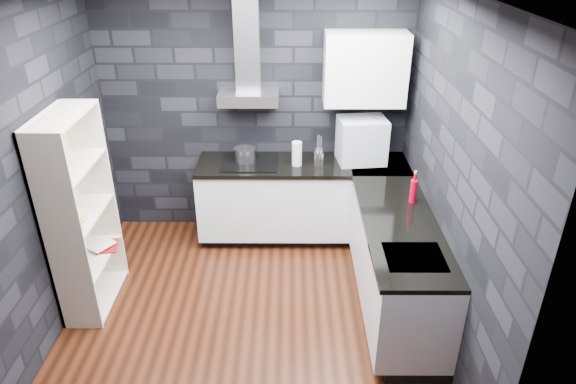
{
  "coord_description": "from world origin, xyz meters",
  "views": [
    {
      "loc": [
        0.37,
        -3.57,
        3.1
      ],
      "look_at": [
        0.35,
        0.45,
        1.0
      ],
      "focal_mm": 32.0,
      "sensor_mm": 36.0,
      "label": 1
    }
  ],
  "objects_px": {
    "bookshelf": "(81,215)",
    "fruit_bowl": "(75,218)",
    "utensil_crock": "(319,159)",
    "appliance_garage": "(362,141)",
    "pot": "(245,155)",
    "red_bottle": "(413,191)",
    "storage_jar": "(319,154)",
    "glass_vase": "(297,154)"
  },
  "relations": [
    {
      "from": "appliance_garage",
      "to": "bookshelf",
      "type": "height_order",
      "value": "bookshelf"
    },
    {
      "from": "pot",
      "to": "red_bottle",
      "type": "relative_size",
      "value": 0.99
    },
    {
      "from": "glass_vase",
      "to": "fruit_bowl",
      "type": "height_order",
      "value": "glass_vase"
    },
    {
      "from": "utensil_crock",
      "to": "red_bottle",
      "type": "distance_m",
      "value": 1.14
    },
    {
      "from": "appliance_garage",
      "to": "fruit_bowl",
      "type": "relative_size",
      "value": 2.2
    },
    {
      "from": "fruit_bowl",
      "to": "bookshelf",
      "type": "bearing_deg",
      "value": 90.0
    },
    {
      "from": "utensil_crock",
      "to": "appliance_garage",
      "type": "bearing_deg",
      "value": 11.99
    },
    {
      "from": "fruit_bowl",
      "to": "pot",
      "type": "bearing_deg",
      "value": 43.06
    },
    {
      "from": "utensil_crock",
      "to": "glass_vase",
      "type": "bearing_deg",
      "value": -175.98
    },
    {
      "from": "storage_jar",
      "to": "red_bottle",
      "type": "relative_size",
      "value": 0.46
    },
    {
      "from": "pot",
      "to": "glass_vase",
      "type": "bearing_deg",
      "value": -9.43
    },
    {
      "from": "glass_vase",
      "to": "bookshelf",
      "type": "xyz_separation_m",
      "value": [
        -1.86,
        -1.04,
        -0.13
      ]
    },
    {
      "from": "appliance_garage",
      "to": "fruit_bowl",
      "type": "height_order",
      "value": "appliance_garage"
    },
    {
      "from": "utensil_crock",
      "to": "bookshelf",
      "type": "relative_size",
      "value": 0.07
    },
    {
      "from": "glass_vase",
      "to": "red_bottle",
      "type": "relative_size",
      "value": 1.18
    },
    {
      "from": "glass_vase",
      "to": "utensil_crock",
      "type": "relative_size",
      "value": 1.92
    },
    {
      "from": "glass_vase",
      "to": "red_bottle",
      "type": "xyz_separation_m",
      "value": [
        1.02,
        -0.79,
        -0.02
      ]
    },
    {
      "from": "glass_vase",
      "to": "appliance_garage",
      "type": "xyz_separation_m",
      "value": [
        0.67,
        0.11,
        0.1
      ]
    },
    {
      "from": "storage_jar",
      "to": "pot",
      "type": "bearing_deg",
      "value": -174.34
    },
    {
      "from": "utensil_crock",
      "to": "fruit_bowl",
      "type": "xyz_separation_m",
      "value": [
        -2.08,
        -1.16,
        -0.03
      ]
    },
    {
      "from": "pot",
      "to": "glass_vase",
      "type": "distance_m",
      "value": 0.55
    },
    {
      "from": "appliance_garage",
      "to": "red_bottle",
      "type": "xyz_separation_m",
      "value": [
        0.36,
        -0.9,
        -0.12
      ]
    },
    {
      "from": "utensil_crock",
      "to": "fruit_bowl",
      "type": "height_order",
      "value": "utensil_crock"
    },
    {
      "from": "pot",
      "to": "bookshelf",
      "type": "distance_m",
      "value": 1.74
    },
    {
      "from": "bookshelf",
      "to": "fruit_bowl",
      "type": "bearing_deg",
      "value": -94.26
    },
    {
      "from": "glass_vase",
      "to": "fruit_bowl",
      "type": "relative_size",
      "value": 1.17
    },
    {
      "from": "red_bottle",
      "to": "bookshelf",
      "type": "relative_size",
      "value": 0.12
    },
    {
      "from": "storage_jar",
      "to": "red_bottle",
      "type": "xyz_separation_m",
      "value": [
        0.79,
        -0.95,
        0.06
      ]
    },
    {
      "from": "storage_jar",
      "to": "fruit_bowl",
      "type": "bearing_deg",
      "value": -147.91
    },
    {
      "from": "bookshelf",
      "to": "fruit_bowl",
      "type": "height_order",
      "value": "bookshelf"
    },
    {
      "from": "glass_vase",
      "to": "bookshelf",
      "type": "height_order",
      "value": "bookshelf"
    },
    {
      "from": "storage_jar",
      "to": "appliance_garage",
      "type": "distance_m",
      "value": 0.47
    },
    {
      "from": "storage_jar",
      "to": "utensil_crock",
      "type": "bearing_deg",
      "value": -93.61
    },
    {
      "from": "utensil_crock",
      "to": "red_bottle",
      "type": "height_order",
      "value": "red_bottle"
    },
    {
      "from": "storage_jar",
      "to": "fruit_bowl",
      "type": "xyz_separation_m",
      "value": [
        -2.09,
        -1.31,
        -0.01
      ]
    },
    {
      "from": "pot",
      "to": "utensil_crock",
      "type": "xyz_separation_m",
      "value": [
        0.76,
        -0.07,
        -0.01
      ]
    },
    {
      "from": "utensil_crock",
      "to": "appliance_garage",
      "type": "distance_m",
      "value": 0.48
    },
    {
      "from": "bookshelf",
      "to": "fruit_bowl",
      "type": "distance_m",
      "value": 0.11
    },
    {
      "from": "pot",
      "to": "red_bottle",
      "type": "height_order",
      "value": "red_bottle"
    },
    {
      "from": "red_bottle",
      "to": "bookshelf",
      "type": "bearing_deg",
      "value": -175.05
    },
    {
      "from": "glass_vase",
      "to": "bookshelf",
      "type": "distance_m",
      "value": 2.13
    },
    {
      "from": "pot",
      "to": "fruit_bowl",
      "type": "distance_m",
      "value": 1.81
    }
  ]
}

